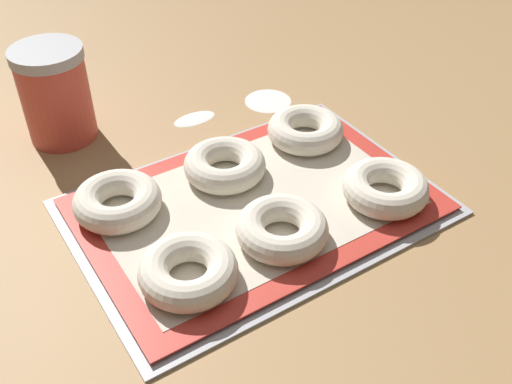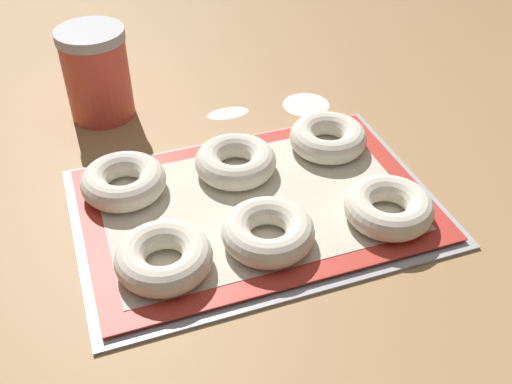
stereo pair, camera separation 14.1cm
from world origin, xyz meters
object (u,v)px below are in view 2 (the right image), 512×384
at_px(bagel_back_left, 124,181).
at_px(bagel_back_right, 328,137).
at_px(bagel_front_center, 272,231).
at_px(baking_tray, 256,207).
at_px(bagel_back_center, 236,161).
at_px(bagel_front_right, 389,207).
at_px(flour_canister, 97,73).
at_px(bagel_front_left, 164,257).

distance_m(bagel_back_left, bagel_back_right, 0.30).
bearing_deg(bagel_front_center, baking_tray, 85.08).
distance_m(bagel_back_left, bagel_back_center, 0.16).
bearing_deg(bagel_front_right, bagel_back_left, 151.69).
xyz_separation_m(baking_tray, bagel_front_center, (-0.01, -0.08, 0.03)).
relative_size(baking_tray, bagel_front_center, 4.15).
height_order(baking_tray, flour_canister, flour_canister).
bearing_deg(flour_canister, baking_tray, -63.28).
bearing_deg(bagel_back_center, baking_tray, -86.72).
bearing_deg(bagel_back_center, bagel_back_right, 4.32).
distance_m(bagel_front_left, bagel_back_left, 0.16).
bearing_deg(bagel_front_right, bagel_front_center, 176.84).
relative_size(bagel_front_left, bagel_front_center, 1.00).
relative_size(baking_tray, bagel_front_left, 4.15).
bearing_deg(bagel_front_left, bagel_front_center, 0.29).
bearing_deg(bagel_back_right, bagel_front_right, -87.92).
height_order(bagel_back_right, flour_canister, flour_canister).
xyz_separation_m(bagel_back_right, flour_canister, (-0.30, 0.23, 0.04)).
bearing_deg(bagel_back_center, bagel_front_right, -46.04).
height_order(bagel_front_left, bagel_back_center, same).
distance_m(baking_tray, bagel_front_left, 0.16).
height_order(bagel_back_center, bagel_back_right, same).
distance_m(bagel_front_center, bagel_front_right, 0.16).
height_order(baking_tray, bagel_front_left, bagel_front_left).
distance_m(baking_tray, flour_canister, 0.36).
bearing_deg(bagel_front_left, baking_tray, 28.76).
distance_m(bagel_front_right, bagel_back_right, 0.17).
bearing_deg(baking_tray, bagel_front_left, -151.24).
xyz_separation_m(bagel_front_center, bagel_back_center, (0.00, 0.15, 0.00)).
height_order(baking_tray, bagel_front_center, bagel_front_center).
bearing_deg(baking_tray, bagel_front_right, -29.72).
height_order(baking_tray, bagel_front_right, bagel_front_right).
height_order(bagel_back_left, bagel_back_right, same).
bearing_deg(bagel_front_left, bagel_back_left, 96.94).
bearing_deg(bagel_back_right, baking_tray, -149.27).
distance_m(bagel_back_center, bagel_back_right, 0.15).
distance_m(bagel_front_center, bagel_back_center, 0.15).
height_order(bagel_front_center, bagel_back_left, same).
bearing_deg(bagel_back_right, flour_canister, 142.96).
bearing_deg(bagel_front_center, flour_canister, 111.16).
bearing_deg(bagel_back_center, bagel_front_center, -90.90).
distance_m(bagel_back_center, flour_canister, 0.29).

